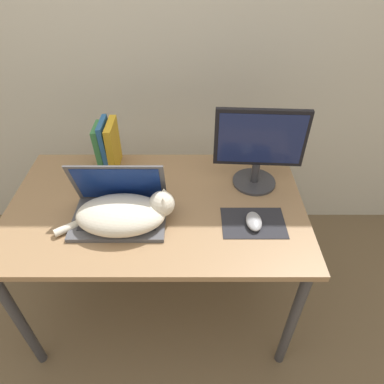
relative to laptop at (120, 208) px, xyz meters
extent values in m
plane|color=brown|center=(0.14, -0.31, -0.79)|extent=(12.00, 12.00, 0.00)
cube|color=beige|center=(0.14, 0.81, 0.51)|extent=(8.00, 0.05, 2.60)
cube|color=#93704C|center=(0.14, 0.08, -0.06)|extent=(1.28, 0.77, 0.03)
cylinder|color=#38383D|center=(-0.45, -0.26, -0.43)|extent=(0.04, 0.04, 0.72)
cylinder|color=#38383D|center=(0.73, -0.26, -0.43)|extent=(0.04, 0.04, 0.72)
cylinder|color=#38383D|center=(-0.45, 0.41, -0.43)|extent=(0.04, 0.04, 0.72)
cylinder|color=#38383D|center=(0.73, 0.41, -0.43)|extent=(0.04, 0.04, 0.72)
cube|color=#4C4C51|center=(0.00, -0.02, -0.04)|extent=(0.38, 0.25, 0.02)
cube|color=#28282D|center=(0.00, -0.04, -0.03)|extent=(0.31, 0.13, 0.00)
cube|color=#4C4C51|center=(0.00, 0.06, 0.09)|extent=(0.38, 0.09, 0.23)
cube|color=navy|center=(0.00, 0.05, 0.08)|extent=(0.34, 0.08, 0.20)
ellipsoid|color=beige|center=(0.02, -0.05, 0.01)|extent=(0.36, 0.23, 0.12)
sphere|color=beige|center=(0.18, -0.02, 0.04)|extent=(0.10, 0.10, 0.10)
cone|color=beige|center=(0.19, 0.01, 0.08)|extent=(0.04, 0.04, 0.03)
cone|color=beige|center=(0.19, -0.04, 0.08)|extent=(0.04, 0.04, 0.03)
cylinder|color=beige|center=(-0.18, -0.08, -0.03)|extent=(0.13, 0.11, 0.03)
cylinder|color=#333338|center=(0.59, 0.23, -0.04)|extent=(0.20, 0.20, 0.01)
cylinder|color=#333338|center=(0.59, 0.23, 0.01)|extent=(0.04, 0.04, 0.10)
cube|color=black|center=(0.59, 0.23, 0.19)|extent=(0.39, 0.04, 0.26)
cube|color=navy|center=(0.59, 0.21, 0.19)|extent=(0.36, 0.02, 0.23)
cube|color=#232328|center=(0.55, -0.04, -0.05)|extent=(0.26, 0.18, 0.00)
ellipsoid|color=#99999E|center=(0.55, -0.05, -0.03)|extent=(0.06, 0.11, 0.03)
cube|color=#387A42|center=(-0.14, 0.36, 0.06)|extent=(0.04, 0.13, 0.22)
cube|color=#285B93|center=(-0.11, 0.36, 0.08)|extent=(0.03, 0.15, 0.25)
cube|color=gold|center=(-0.08, 0.36, 0.07)|extent=(0.03, 0.17, 0.24)
camera|label=1|loc=(0.30, -1.03, 0.95)|focal=32.00mm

